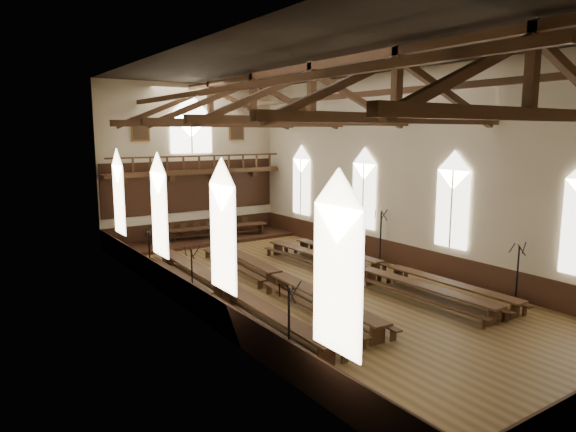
# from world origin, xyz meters

# --- Properties ---
(ground) EXTENTS (26.00, 26.00, 0.00)m
(ground) POSITION_xyz_m (0.00, 0.00, 0.00)
(ground) COLOR brown
(ground) RESTS_ON ground
(room_walls) EXTENTS (26.00, 26.00, 26.00)m
(room_walls) POSITION_xyz_m (0.00, 0.00, 6.46)
(room_walls) COLOR #B8AE8B
(room_walls) RESTS_ON ground
(wainscot_band) EXTENTS (12.00, 26.00, 1.20)m
(wainscot_band) POSITION_xyz_m (0.00, 0.00, 0.60)
(wainscot_band) COLOR #321A0F
(wainscot_band) RESTS_ON ground
(side_windows) EXTENTS (11.85, 19.80, 4.50)m
(side_windows) POSITION_xyz_m (-0.00, -0.00, 3.74)
(side_windows) COLOR #ECE6D0
(side_windows) RESTS_ON room_walls
(end_window) EXTENTS (2.80, 0.12, 3.80)m
(end_window) POSITION_xyz_m (0.00, 12.90, 7.22)
(end_window) COLOR white
(end_window) RESTS_ON room_walls
(minstrels_gallery) EXTENTS (11.80, 1.24, 3.70)m
(minstrels_gallery) POSITION_xyz_m (0.00, 12.66, 3.91)
(minstrels_gallery) COLOR #3E2413
(minstrels_gallery) RESTS_ON room_walls
(portraits) EXTENTS (7.75, 0.09, 1.45)m
(portraits) POSITION_xyz_m (0.00, 12.90, 7.10)
(portraits) COLOR brown
(portraits) RESTS_ON room_walls
(roof_trusses) EXTENTS (11.70, 25.70, 2.80)m
(roof_trusses) POSITION_xyz_m (0.00, -0.00, 8.22)
(roof_trusses) COLOR #3E2413
(roof_trusses) RESTS_ON room_walls
(refectory_row_a) EXTENTS (1.81, 14.70, 0.78)m
(refectory_row_a) POSITION_xyz_m (-4.31, 0.02, 0.57)
(refectory_row_a) COLOR #3E2413
(refectory_row_a) RESTS_ON ground
(refectory_row_b) EXTENTS (2.12, 14.68, 0.77)m
(refectory_row_b) POSITION_xyz_m (-1.54, 0.37, 0.56)
(refectory_row_b) COLOR #3E2413
(refectory_row_b) RESTS_ON ground
(refectory_row_c) EXTENTS (1.72, 14.27, 0.73)m
(refectory_row_c) POSITION_xyz_m (2.31, -0.85, 0.53)
(refectory_row_c) COLOR #3E2413
(refectory_row_c) RESTS_ON ground
(refectory_row_d) EXTENTS (1.50, 13.96, 0.70)m
(refectory_row_d) POSITION_xyz_m (3.78, -1.05, 0.51)
(refectory_row_d) COLOR #3E2413
(refectory_row_d) RESTS_ON ground
(dais) EXTENTS (11.40, 3.02, 0.20)m
(dais) POSITION_xyz_m (0.34, 11.40, 0.10)
(dais) COLOR #321A0F
(dais) RESTS_ON ground
(high_table) EXTENTS (7.88, 1.89, 0.73)m
(high_table) POSITION_xyz_m (0.34, 11.40, 0.82)
(high_table) COLOR #3E2413
(high_table) RESTS_ON dais
(high_chairs) EXTENTS (6.75, 0.45, 0.96)m
(high_chairs) POSITION_xyz_m (0.34, 12.16, 0.72)
(high_chairs) COLOR #3E2413
(high_chairs) RESTS_ON dais
(candelabrum_left_near) EXTENTS (0.75, 0.80, 2.64)m
(candelabrum_left_near) POSITION_xyz_m (-5.55, -6.42, 0.80)
(candelabrum_left_near) COLOR black
(candelabrum_left_near) RESTS_ON ground
(candelabrum_left_mid) EXTENTS (0.70, 0.74, 2.43)m
(candelabrum_left_mid) POSITION_xyz_m (-5.55, 0.51, 0.74)
(candelabrum_left_mid) COLOR black
(candelabrum_left_mid) RESTS_ON ground
(candelabrum_left_far) EXTENTS (0.70, 0.67, 2.32)m
(candelabrum_left_far) POSITION_xyz_m (-5.55, 5.57, 0.71)
(candelabrum_left_far) COLOR black
(candelabrum_left_far) RESTS_ON ground
(candelabrum_right_near) EXTENTS (0.71, 0.76, 2.51)m
(candelabrum_right_near) POSITION_xyz_m (5.55, -6.66, 0.76)
(candelabrum_right_near) COLOR black
(candelabrum_right_near) RESTS_ON ground
(candelabrum_right_mid) EXTENTS (0.84, 0.87, 2.90)m
(candelabrum_right_mid) POSITION_xyz_m (5.55, 1.22, 0.88)
(candelabrum_right_mid) COLOR black
(candelabrum_right_mid) RESTS_ON ground
(candelabrum_right_far) EXTENTS (0.81, 0.77, 2.69)m
(candelabrum_right_far) POSITION_xyz_m (5.55, 6.63, 0.82)
(candelabrum_right_far) COLOR black
(candelabrum_right_far) RESTS_ON ground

